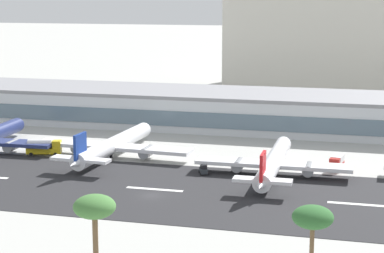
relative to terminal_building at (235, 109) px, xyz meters
name	(u,v)px	position (x,y,z in m)	size (l,w,h in m)	color
ground_plane	(152,196)	(-2.38, -73.43, -5.32)	(1400.00, 1400.00, 0.00)	#A8A8A3
runway_strip	(159,190)	(-2.38, -69.16, -5.28)	(800.00, 40.64, 0.08)	#262628
runway_centreline_dash_4	(155,189)	(-3.22, -69.16, -5.23)	(12.00, 1.20, 0.01)	white
runway_centreline_dash_5	(360,204)	(37.52, -69.16, -5.23)	(12.00, 1.20, 0.01)	white
terminal_building	(235,109)	(0.00, 0.00, 0.00)	(198.70, 28.52, 10.63)	silver
distant_hotel_block	(356,33)	(32.32, 96.66, 17.47)	(107.80, 27.43, 45.57)	beige
airliner_navy_tail_gate_1	(111,146)	(-21.60, -45.71, -2.39)	(40.10, 44.10, 9.20)	white
airliner_red_tail_gate_2	(273,164)	(18.70, -52.84, -2.50)	(34.36, 42.36, 8.84)	white
service_box_truck_0	(337,162)	(31.99, -43.80, -3.53)	(3.47, 6.31, 3.25)	#B2231E
service_fuel_truck_1	(44,147)	(-38.83, -47.00, -3.29)	(8.88, 4.74, 3.95)	gold
service_baggage_tug_2	(204,170)	(3.65, -54.87, -4.27)	(2.80, 3.56, 2.20)	#2D3338
palm_tree_2	(313,219)	(31.96, -113.85, 6.11)	(5.28, 5.28, 13.15)	brown
palm_tree_3	(95,211)	(6.27, -123.04, 8.03)	(5.26, 5.26, 15.33)	brown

